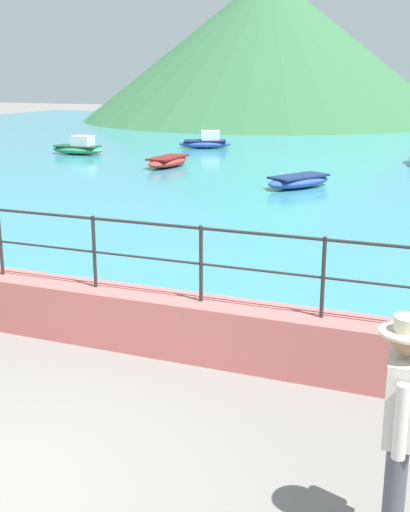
# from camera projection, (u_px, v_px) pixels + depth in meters

# --- Properties ---
(promenade_wall) EXTENTS (20.00, 0.56, 0.70)m
(promenade_wall) POSITION_uv_depth(u_px,v_px,m) (147.00, 321.00, 8.04)
(promenade_wall) COLOR #BC605B
(promenade_wall) RESTS_ON ground
(railing) EXTENTS (18.44, 0.04, 0.90)m
(railing) POSITION_uv_depth(u_px,v_px,m) (146.00, 245.00, 7.78)
(railing) COLOR #282623
(railing) RESTS_ON promenade_wall
(lake_water) EXTENTS (64.00, 44.32, 0.06)m
(lake_water) POSITION_uv_depth(u_px,v_px,m) (385.00, 151.00, 28.36)
(lake_water) COLOR teal
(lake_water) RESTS_ON ground
(hill_main) EXTENTS (26.34, 26.34, 10.03)m
(hill_main) POSITION_uv_depth(u_px,v_px,m) (268.00, 47.00, 46.31)
(hill_main) COLOR #33663D
(hill_main) RESTS_ON ground
(person_walking) EXTENTS (0.38, 0.57, 1.75)m
(person_walking) POSITION_uv_depth(u_px,v_px,m) (400.00, 424.00, 4.46)
(person_walking) COLOR #4C4C56
(person_walking) RESTS_ON ground
(boat_1) EXTENTS (1.92, 2.44, 0.36)m
(boat_1) POSITION_uv_depth(u_px,v_px,m) (299.00, 181.00, 19.08)
(boat_1) COLOR #2D4C9E
(boat_1) RESTS_ON lake_water
(boat_2) EXTENTS (2.47, 1.70, 0.76)m
(boat_2) POSITION_uv_depth(u_px,v_px,m) (206.00, 142.00, 29.13)
(boat_2) COLOR #2D4C9E
(boat_2) RESTS_ON lake_water
(boat_5) EXTENTS (1.04, 2.35, 0.36)m
(boat_5) POSITION_uv_depth(u_px,v_px,m) (168.00, 161.00, 23.33)
(boat_5) COLOR red
(boat_5) RESTS_ON lake_water
(boat_7) EXTENTS (2.31, 0.93, 0.76)m
(boat_7) POSITION_uv_depth(u_px,v_px,m) (79.00, 148.00, 26.92)
(boat_7) COLOR #338C59
(boat_7) RESTS_ON lake_water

